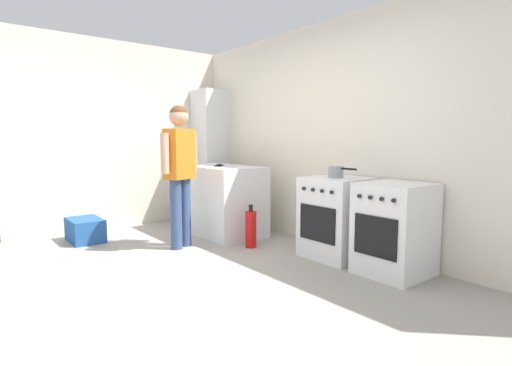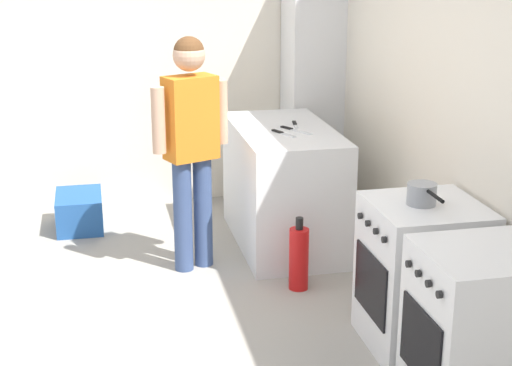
% 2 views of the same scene
% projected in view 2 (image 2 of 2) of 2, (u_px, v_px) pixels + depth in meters
% --- Properties ---
extents(ground_plane, '(8.00, 8.00, 0.00)m').
position_uv_depth(ground_plane, '(138.00, 342.00, 4.53)').
color(ground_plane, gray).
extents(back_wall, '(6.00, 0.10, 2.60)m').
position_uv_depth(back_wall, '(467.00, 107.00, 4.53)').
color(back_wall, silver).
rests_on(back_wall, ground).
extents(side_wall_left, '(0.10, 3.10, 2.60)m').
position_uv_depth(side_wall_left, '(158.00, 53.00, 6.65)').
color(side_wall_left, silver).
rests_on(side_wall_left, ground).
extents(counter_unit, '(1.30, 0.70, 0.90)m').
position_uv_depth(counter_unit, '(284.00, 186.00, 5.89)').
color(counter_unit, silver).
rests_on(counter_unit, ground).
extents(oven_left, '(0.62, 0.62, 0.85)m').
position_uv_depth(oven_left, '(422.00, 276.00, 4.39)').
color(oven_left, white).
rests_on(oven_left, ground).
extents(oven_right, '(0.58, 0.62, 0.85)m').
position_uv_depth(oven_right, '(480.00, 333.00, 3.75)').
color(oven_right, white).
rests_on(oven_right, ground).
extents(pot, '(0.34, 0.16, 0.12)m').
position_uv_depth(pot, '(422.00, 194.00, 4.24)').
color(pot, gray).
rests_on(pot, oven_left).
extents(knife_chef, '(0.29, 0.18, 0.01)m').
position_uv_depth(knife_chef, '(295.00, 130.00, 5.68)').
color(knife_chef, silver).
rests_on(knife_chef, counter_unit).
extents(knife_paring, '(0.21, 0.06, 0.01)m').
position_uv_depth(knife_paring, '(295.00, 124.00, 5.86)').
color(knife_paring, silver).
rests_on(knife_paring, counter_unit).
extents(knife_utility, '(0.24, 0.13, 0.01)m').
position_uv_depth(knife_utility, '(283.00, 133.00, 5.59)').
color(knife_utility, silver).
rests_on(knife_utility, counter_unit).
extents(person, '(0.31, 0.54, 1.63)m').
position_uv_depth(person, '(191.00, 134.00, 5.29)').
color(person, '#384C7A').
rests_on(person, ground).
extents(fire_extinguisher, '(0.13, 0.13, 0.50)m').
position_uv_depth(fire_extinguisher, '(299.00, 258.00, 5.17)').
color(fire_extinguisher, red).
rests_on(fire_extinguisher, ground).
extents(recycling_crate_lower, '(0.52, 0.36, 0.28)m').
position_uv_depth(recycling_crate_lower, '(80.00, 211.00, 6.29)').
color(recycling_crate_lower, '#235193').
rests_on(recycling_crate_lower, ground).
extents(larder_cabinet, '(0.48, 0.44, 2.00)m').
position_uv_depth(larder_cabinet, '(312.00, 89.00, 6.71)').
color(larder_cabinet, silver).
rests_on(larder_cabinet, ground).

